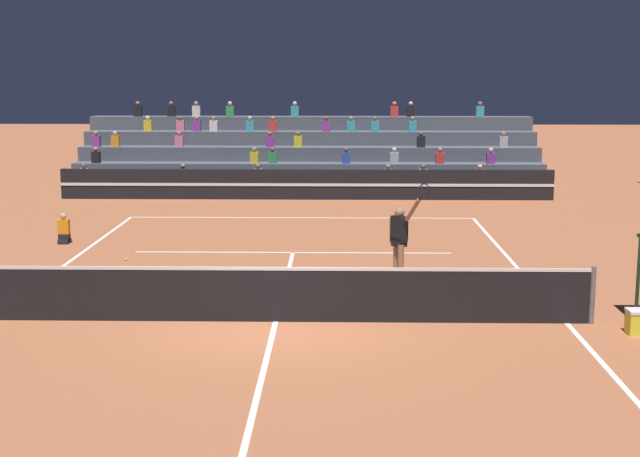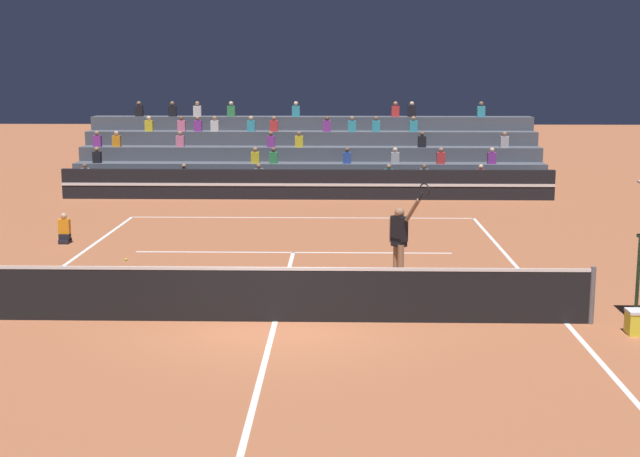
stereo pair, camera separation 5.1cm
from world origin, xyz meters
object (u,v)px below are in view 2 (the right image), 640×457
at_px(tennis_player, 400,240).
at_px(equipment_cooler, 640,322).
at_px(tennis_ball, 126,259).
at_px(ball_kid_courtside, 65,231).

xyz_separation_m(tennis_player, equipment_cooler, (4.11, -3.76, -0.76)).
xyz_separation_m(tennis_ball, equipment_cooler, (10.78, -5.96, 0.19)).
bearing_deg(tennis_ball, ball_kid_courtside, 135.01).
bearing_deg(tennis_ball, equipment_cooler, -28.95).
bearing_deg(equipment_cooler, tennis_ball, 151.05).
bearing_deg(equipment_cooler, tennis_player, 137.52).
distance_m(tennis_player, tennis_ball, 7.09).
height_order(ball_kid_courtside, equipment_cooler, ball_kid_courtside).
relative_size(ball_kid_courtside, tennis_player, 0.35).
xyz_separation_m(ball_kid_courtside, tennis_player, (8.88, -4.41, 0.65)).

